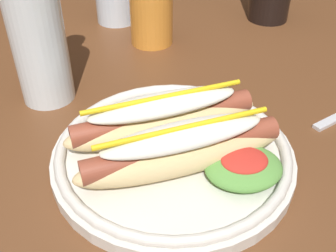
% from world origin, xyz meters
% --- Properties ---
extents(dining_table, '(1.39, 1.02, 0.74)m').
position_xyz_m(dining_table, '(0.00, 0.00, 0.65)').
color(dining_table, brown).
rests_on(dining_table, ground_plane).
extents(hot_dog_plate, '(0.28, 0.28, 0.08)m').
position_xyz_m(hot_dog_plate, '(0.04, -0.11, 0.77)').
color(hot_dog_plate, silver).
rests_on(hot_dog_plate, dining_table).
extents(extra_cup, '(0.07, 0.07, 0.11)m').
position_xyz_m(extra_cup, '(0.07, 0.21, 0.80)').
color(extra_cup, orange).
rests_on(extra_cup, dining_table).
extents(glass_bottle, '(0.07, 0.07, 0.24)m').
position_xyz_m(glass_bottle, '(-0.11, 0.07, 0.84)').
color(glass_bottle, silver).
rests_on(glass_bottle, dining_table).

